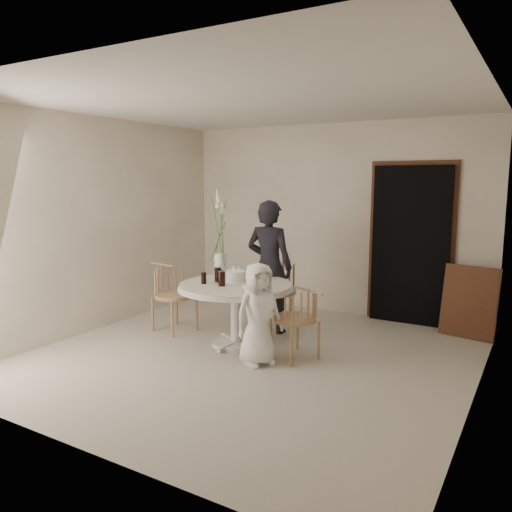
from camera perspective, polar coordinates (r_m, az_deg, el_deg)
The scene contains 18 objects.
ground at distance 5.57m, azimuth -0.61°, elevation -11.39°, with size 4.50×4.50×0.00m, color beige.
room_shell at distance 5.24m, azimuth -0.64°, elevation 5.49°, with size 4.50×4.50×4.50m.
doorway at distance 6.90m, azimuth 17.21°, elevation 1.13°, with size 1.00×0.10×2.10m, color black.
door_trim at distance 6.93m, azimuth 17.31°, elevation 1.66°, with size 1.12×0.03×2.22m, color brown.
table at distance 5.78m, azimuth -2.33°, elevation -4.28°, with size 1.33×1.33×0.73m.
picture_frame at distance 6.64m, azimuth 23.23°, elevation -4.84°, with size 0.66×0.04×0.88m, color brown.
chair_far at distance 6.41m, azimuth 2.16°, elevation -2.87°, with size 0.68×0.70×0.97m.
chair_right at distance 5.31m, azimuth 5.22°, elevation -6.54°, with size 0.59×0.58×0.81m.
chair_left at distance 6.49m, azimuth -10.02°, elevation -3.53°, with size 0.56×0.53×0.85m.
girl at distance 6.27m, azimuth 1.53°, elevation -1.21°, with size 0.61×0.40×1.67m, color black.
boy at distance 5.20m, azimuth 0.30°, elevation -6.64°, with size 0.53×0.34×1.08m, color white.
birthday_cake at distance 5.88m, azimuth -2.48°, elevation -2.30°, with size 0.25×0.25×0.17m.
cola_tumbler_a at distance 5.76m, azimuth -6.00°, elevation -2.52°, with size 0.06×0.06×0.13m, color black.
cola_tumbler_b at distance 5.62m, azimuth -3.94°, elevation -2.60°, with size 0.08×0.08×0.17m, color black.
cola_tumbler_c at distance 5.88m, azimuth -4.39°, elevation -2.09°, with size 0.08×0.08×0.17m, color black.
cola_tumbler_d at distance 5.82m, azimuth -4.19°, elevation -2.29°, with size 0.07×0.07×0.15m, color black.
plate_stack at distance 5.51m, azimuth -0.60°, elevation -3.47°, with size 0.18×0.18×0.04m, color silver.
flower_vase at distance 6.11m, azimuth -4.12°, elevation 1.16°, with size 0.16×0.16×1.09m.
Camera 1 is at (2.70, -4.48, 1.92)m, focal length 35.00 mm.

